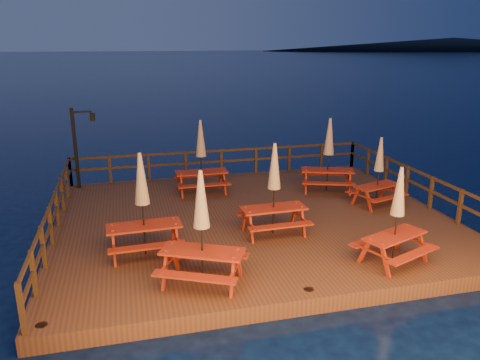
{
  "coord_description": "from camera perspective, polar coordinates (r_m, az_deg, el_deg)",
  "views": [
    {
      "loc": [
        -3.76,
        -13.25,
        5.75
      ],
      "look_at": [
        -0.28,
        0.6,
        1.46
      ],
      "focal_mm": 35.0,
      "sensor_mm": 36.0,
      "label": 1
    }
  ],
  "objects": [
    {
      "name": "ground",
      "position": [
        14.92,
        1.61,
        -5.95
      ],
      "size": [
        500.0,
        500.0,
        0.0
      ],
      "primitive_type": "plane",
      "color": "black",
      "rests_on": "ground"
    },
    {
      "name": "deck",
      "position": [
        14.85,
        1.62,
        -5.23
      ],
      "size": [
        12.0,
        10.0,
        0.4
      ],
      "primitive_type": "cube",
      "color": "#4E2B19",
      "rests_on": "ground"
    },
    {
      "name": "deck_piles",
      "position": [
        15.04,
        1.6,
        -7.0
      ],
      "size": [
        11.44,
        9.44,
        1.4
      ],
      "color": "#382612",
      "rests_on": "ground"
    },
    {
      "name": "railing",
      "position": [
        16.15,
        -0.05,
        0.23
      ],
      "size": [
        11.8,
        9.75,
        1.1
      ],
      "color": "#382612",
      "rests_on": "deck"
    },
    {
      "name": "lamp_post",
      "position": [
        18.22,
        -19.02,
        4.56
      ],
      "size": [
        0.85,
        0.18,
        3.0
      ],
      "color": "black",
      "rests_on": "deck"
    },
    {
      "name": "headland_right",
      "position": [
        307.9,
        24.59,
        14.86
      ],
      "size": [
        230.4,
        86.4,
        7.0
      ],
      "primitive_type": "ellipsoid",
      "color": "black",
      "rests_on": "ground"
    },
    {
      "name": "picnic_table_0",
      "position": [
        17.21,
        10.73,
        3.15
      ],
      "size": [
        2.29,
        2.08,
        2.69
      ],
      "rotation": [
        0.0,
        0.0,
        -0.34
      ],
      "color": "maroon",
      "rests_on": "deck"
    },
    {
      "name": "picnic_table_1",
      "position": [
        16.15,
        16.56,
        1.13
      ],
      "size": [
        1.93,
        1.74,
        2.31
      ],
      "rotation": [
        0.0,
        0.0,
        0.3
      ],
      "color": "maroon",
      "rests_on": "deck"
    },
    {
      "name": "picnic_table_2",
      "position": [
        10.43,
        -4.7,
        -5.64
      ],
      "size": [
        2.36,
        2.2,
        2.68
      ],
      "rotation": [
        0.0,
        0.0,
        -0.46
      ],
      "color": "maroon",
      "rests_on": "deck"
    },
    {
      "name": "picnic_table_3",
      "position": [
        12.03,
        18.61,
        -3.97
      ],
      "size": [
        2.12,
        1.94,
        2.47
      ],
      "rotation": [
        0.0,
        0.0,
        0.37
      ],
      "color": "maroon",
      "rests_on": "deck"
    },
    {
      "name": "picnic_table_4",
      "position": [
        13.12,
        4.16,
        -0.95
      ],
      "size": [
        1.9,
        1.58,
        2.65
      ],
      "rotation": [
        0.0,
        0.0,
        0.03
      ],
      "color": "maroon",
      "rests_on": "deck"
    },
    {
      "name": "picnic_table_5",
      "position": [
        16.76,
        -4.78,
        2.98
      ],
      "size": [
        1.86,
        1.53,
        2.66
      ],
      "rotation": [
        0.0,
        0.0,
        0.0
      ],
      "color": "maroon",
      "rests_on": "deck"
    },
    {
      "name": "picnic_table_6",
      "position": [
        12.05,
        -11.8,
        -2.76
      ],
      "size": [
        1.96,
        1.64,
        2.7
      ],
      "rotation": [
        0.0,
        0.0,
        0.05
      ],
      "color": "maroon",
      "rests_on": "deck"
    }
  ]
}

